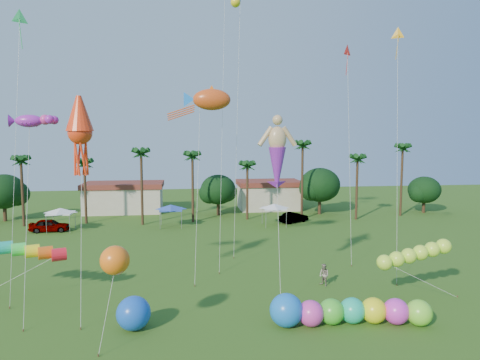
{
  "coord_description": "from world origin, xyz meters",
  "views": [
    {
      "loc": [
        -3.89,
        -20.76,
        12.1
      ],
      "look_at": [
        0.0,
        10.0,
        9.0
      ],
      "focal_mm": 32.0,
      "sensor_mm": 36.0,
      "label": 1
    }
  ],
  "objects": [
    {
      "name": "tree_line",
      "position": [
        3.57,
        44.0,
        4.28
      ],
      "size": [
        69.46,
        8.91,
        11.0
      ],
      "color": "#3A2819",
      "rests_on": "ground"
    },
    {
      "name": "buildings_row",
      "position": [
        -3.09,
        50.0,
        2.0
      ],
      "size": [
        35.0,
        7.0,
        4.0
      ],
      "color": "beige",
      "rests_on": "ground"
    },
    {
      "name": "tent_row",
      "position": [
        -6.0,
        36.33,
        2.75
      ],
      "size": [
        31.0,
        4.0,
        0.6
      ],
      "color": "white",
      "rests_on": "ground"
    },
    {
      "name": "car_a",
      "position": [
        -21.44,
        35.98,
        0.83
      ],
      "size": [
        4.96,
        2.2,
        1.66
      ],
      "primitive_type": "imported",
      "rotation": [
        0.0,
        0.0,
        1.62
      ],
      "color": "#4C4C54",
      "rests_on": "ground"
    },
    {
      "name": "car_b",
      "position": [
        11.25,
        37.86,
        0.74
      ],
      "size": [
        4.64,
        3.62,
        1.47
      ],
      "primitive_type": "imported",
      "rotation": [
        0.0,
        0.0,
        2.11
      ],
      "color": "#4C4C54",
      "rests_on": "ground"
    },
    {
      "name": "spectator_b",
      "position": [
        7.18,
        12.04,
        0.9
      ],
      "size": [
        1.03,
        1.1,
        1.81
      ],
      "primitive_type": "imported",
      "rotation": [
        0.0,
        0.0,
        -1.06
      ],
      "color": "gray",
      "rests_on": "ground"
    },
    {
      "name": "caterpillar_inflatable",
      "position": [
        6.13,
        4.81,
        0.9
      ],
      "size": [
        10.54,
        2.93,
        2.15
      ],
      "rotation": [
        0.0,
        0.0,
        -0.09
      ],
      "color": "#E23BB2",
      "rests_on": "ground"
    },
    {
      "name": "blue_ball",
      "position": [
        -7.3,
        5.79,
        1.07
      ],
      "size": [
        2.15,
        2.15,
        2.15
      ],
      "primitive_type": "sphere",
      "color": "blue",
      "rests_on": "ground"
    },
    {
      "name": "rainbow_tube",
      "position": [
        -15.07,
        11.53,
        3.47
      ],
      "size": [
        8.43,
        2.29,
        3.96
      ],
      "color": "red",
      "rests_on": "ground"
    },
    {
      "name": "green_worm",
      "position": [
        10.63,
        8.55,
        2.86
      ],
      "size": [
        9.0,
        1.92,
        3.55
      ],
      "color": "#C4FF38",
      "rests_on": "ground"
    },
    {
      "name": "orange_ball_kite",
      "position": [
        -7.9,
        3.2,
        5.26
      ],
      "size": [
        2.05,
        2.05,
        6.09
      ],
      "color": "orange",
      "rests_on": "ground"
    },
    {
      "name": "merman_kite",
      "position": [
        3.1,
        11.62,
        10.61
      ],
      "size": [
        2.49,
        5.36,
        13.32
      ],
      "color": "tan",
      "rests_on": "ground"
    },
    {
      "name": "fish_kite",
      "position": [
        -1.58,
        17.36,
        15.4
      ],
      "size": [
        5.2,
        5.43,
        16.45
      ],
      "color": "#D34A17",
      "rests_on": "ground"
    },
    {
      "name": "squid_kite",
      "position": [
        -10.97,
        9.34,
        12.41
      ],
      "size": [
        1.85,
        4.11,
        14.99
      ],
      "color": "#FF3914",
      "rests_on": "ground"
    },
    {
      "name": "lobster_kite",
      "position": [
        -14.42,
        9.99,
        13.2
      ],
      "size": [
        3.39,
        4.79,
        13.82
      ],
      "color": "purple",
      "rests_on": "ground"
    },
    {
      "name": "delta_kite_red",
      "position": [
        11.83,
        20.16,
        20.17
      ],
      "size": [
        1.27,
        3.97,
        21.12
      ],
      "color": "red",
      "rests_on": "ground"
    },
    {
      "name": "delta_kite_yellow",
      "position": [
        14.14,
        14.64,
        20.49
      ],
      "size": [
        1.67,
        3.82,
        21.46
      ],
      "color": "gold",
      "rests_on": "ground"
    },
    {
      "name": "delta_kite_green",
      "position": [
        -16.08,
        13.89,
        20.68
      ],
      "size": [
        1.26,
        4.19,
        21.64
      ],
      "color": "#34E06C",
      "rests_on": "ground"
    }
  ]
}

